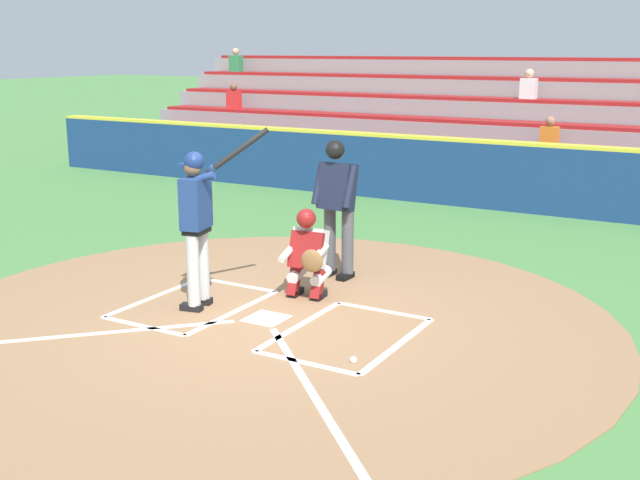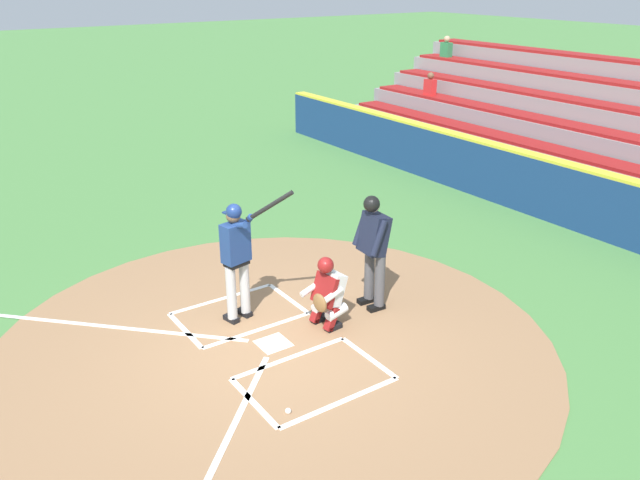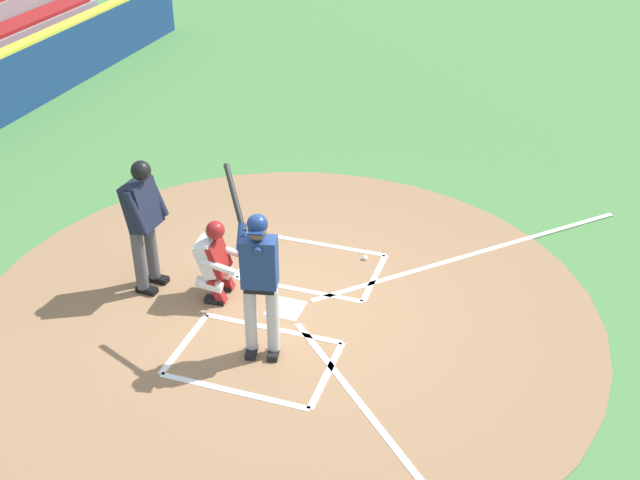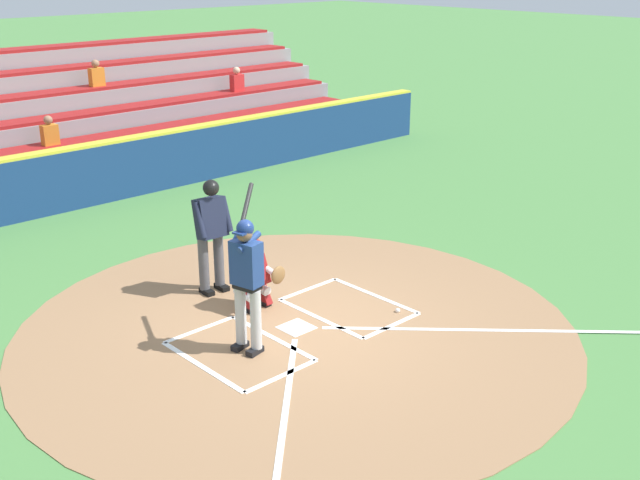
{
  "view_description": "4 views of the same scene",
  "coord_description": "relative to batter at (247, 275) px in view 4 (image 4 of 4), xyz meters",
  "views": [
    {
      "loc": [
        -4.76,
        7.08,
        3.03
      ],
      "look_at": [
        -0.31,
        -0.69,
        0.83
      ],
      "focal_mm": 44.19,
      "sensor_mm": 36.0,
      "label": 1
    },
    {
      "loc": [
        -6.95,
        3.93,
        4.93
      ],
      "look_at": [
        0.36,
        -1.06,
        1.25
      ],
      "focal_mm": 36.29,
      "sensor_mm": 36.0,
      "label": 2
    },
    {
      "loc": [
        7.55,
        2.98,
        5.89
      ],
      "look_at": [
        -0.43,
        0.32,
        0.85
      ],
      "focal_mm": 43.69,
      "sensor_mm": 36.0,
      "label": 3
    },
    {
      "loc": [
        6.69,
        7.62,
        5.06
      ],
      "look_at": [
        -0.4,
        0.07,
        1.27
      ],
      "focal_mm": 43.97,
      "sensor_mm": 36.0,
      "label": 4
    }
  ],
  "objects": [
    {
      "name": "dirt_circle",
      "position": [
        -0.9,
        -0.05,
        -1.09
      ],
      "size": [
        8.0,
        8.0,
        0.01
      ],
      "primitive_type": "cylinder",
      "color": "#99704C",
      "rests_on": "ground"
    },
    {
      "name": "baseball",
      "position": [
        -2.36,
        0.6,
        -1.06
      ],
      "size": [
        0.07,
        0.07,
        0.07
      ],
      "primitive_type": "sphere",
      "color": "white",
      "rests_on": "ground"
    },
    {
      "name": "ground_plane",
      "position": [
        -0.9,
        -0.05,
        -1.1
      ],
      "size": [
        120.0,
        120.0,
        0.0
      ],
      "primitive_type": "plane",
      "color": "#4C8442"
    },
    {
      "name": "home_plate_and_chalk",
      "position": [
        -0.9,
        0.83,
        -1.08
      ],
      "size": [
        7.93,
        4.91,
        0.01
      ],
      "color": "white",
      "rests_on": "dirt_circle"
    },
    {
      "name": "batter",
      "position": [
        0.0,
        0.0,
        0.0
      ],
      "size": [
        0.85,
        0.87,
        2.13
      ],
      "color": "#BCBCBC",
      "rests_on": "ground"
    },
    {
      "name": "catcher",
      "position": [
        -0.91,
        -0.98,
        -0.51
      ],
      "size": [
        0.63,
        0.62,
        1.13
      ],
      "color": "black",
      "rests_on": "ground"
    },
    {
      "name": "plate_umpire",
      "position": [
        -0.81,
        -1.91,
        -0.02
      ],
      "size": [
        0.6,
        0.43,
        1.86
      ],
      "color": "#4C4C51",
      "rests_on": "ground"
    },
    {
      "name": "backstop_wall",
      "position": [
        -0.9,
        -7.55,
        -0.45
      ],
      "size": [
        22.0,
        0.36,
        1.31
      ],
      "color": "navy",
      "rests_on": "ground"
    }
  ]
}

